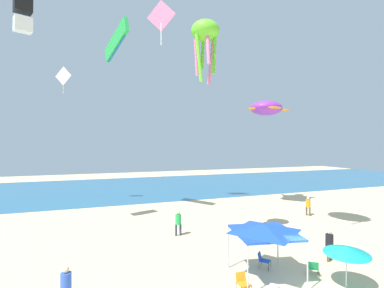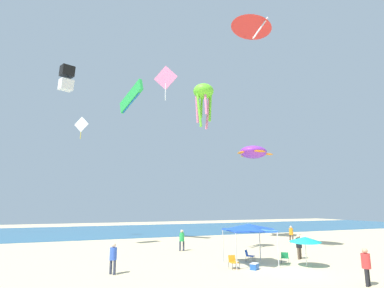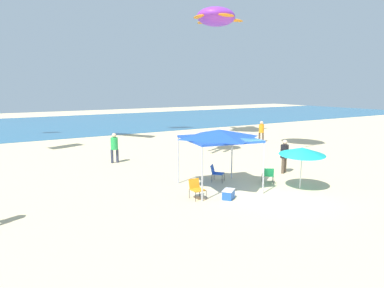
{
  "view_description": "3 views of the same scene",
  "coord_description": "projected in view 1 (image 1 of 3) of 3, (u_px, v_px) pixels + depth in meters",
  "views": [
    {
      "loc": [
        -10.02,
        -9.83,
        6.81
      ],
      "look_at": [
        -1.72,
        12.48,
        6.86
      ],
      "focal_mm": 26.45,
      "sensor_mm": 36.0,
      "label": 1
    },
    {
      "loc": [
        -13.83,
        -17.09,
        4.07
      ],
      "look_at": [
        -1.72,
        12.52,
        10.43
      ],
      "focal_mm": 28.87,
      "sensor_mm": 36.0,
      "label": 2
    },
    {
      "loc": [
        -11.28,
        -10.67,
        4.71
      ],
      "look_at": [
        -1.49,
        4.75,
        1.76
      ],
      "focal_mm": 33.65,
      "sensor_mm": 36.0,
      "label": 3
    }
  ],
  "objects": [
    {
      "name": "kite_diamond_pink",
      "position": [
        161.0,
        18.0,
        29.98
      ],
      "size": [
        2.63,
        2.17,
        4.79
      ],
      "rotation": [
        0.0,
        0.0,
        5.63
      ],
      "color": "pink"
    },
    {
      "name": "person_near_umbrella",
      "position": [
        66.0,
        285.0,
        11.59
      ],
      "size": [
        0.43,
        0.43,
        1.82
      ],
      "rotation": [
        0.0,
        0.0,
        2.17
      ],
      "color": "#33384C",
      "rests_on": "ground"
    },
    {
      "name": "person_kite_handler",
      "position": [
        178.0,
        221.0,
        21.14
      ],
      "size": [
        0.5,
        0.44,
        1.86
      ],
      "rotation": [
        0.0,
        0.0,
        3.04
      ],
      "color": "#33384C",
      "rests_on": "ground"
    },
    {
      "name": "beach_umbrella",
      "position": [
        347.0,
        250.0,
        13.4
      ],
      "size": [
        2.11,
        2.11,
        2.06
      ],
      "color": "silver",
      "rests_on": "ground"
    },
    {
      "name": "folding_chair_facing_ocean",
      "position": [
        263.0,
        259.0,
        15.63
      ],
      "size": [
        0.8,
        0.81,
        0.82
      ],
      "rotation": [
        0.0,
        0.0,
        0.72
      ],
      "color": "black",
      "rests_on": "ground"
    },
    {
      "name": "kite_octopus_lime",
      "position": [
        205.0,
        34.0,
        18.63
      ],
      "size": [
        1.87,
        1.87,
        4.15
      ],
      "rotation": [
        0.0,
        0.0,
        1.48
      ],
      "color": "#66D82D"
    },
    {
      "name": "person_beachcomber",
      "position": [
        308.0,
        205.0,
        27.08
      ],
      "size": [
        0.43,
        0.46,
        1.8
      ],
      "rotation": [
        0.0,
        0.0,
        1.9
      ],
      "color": "brown",
      "rests_on": "ground"
    },
    {
      "name": "folding_chair_right_of_tent",
      "position": [
        243.0,
        281.0,
        13.1
      ],
      "size": [
        0.56,
        0.64,
        0.82
      ],
      "rotation": [
        0.0,
        0.0,
        6.25
      ],
      "color": "black",
      "rests_on": "ground"
    },
    {
      "name": "kite_parafoil_green",
      "position": [
        116.0,
        41.0,
        26.29
      ],
      "size": [
        1.79,
        5.02,
        3.07
      ],
      "rotation": [
        0.0,
        0.0,
        1.87
      ],
      "color": "green"
    },
    {
      "name": "kite_turtle_purple",
      "position": [
        267.0,
        108.0,
        31.34
      ],
      "size": [
        5.58,
        5.6,
        1.58
      ],
      "rotation": [
        0.0,
        0.0,
        0.73
      ],
      "color": "purple"
    },
    {
      "name": "kite_box_black",
      "position": [
        23.0,
        15.0,
        20.92
      ],
      "size": [
        1.52,
        1.59,
        2.61
      ],
      "rotation": [
        0.0,
        0.0,
        3.46
      ],
      "color": "black"
    },
    {
      "name": "person_by_tent",
      "position": [
        329.0,
        243.0,
        16.53
      ],
      "size": [
        0.46,
        0.44,
        1.83
      ],
      "rotation": [
        0.0,
        0.0,
        3.55
      ],
      "color": "brown",
      "rests_on": "ground"
    },
    {
      "name": "kite_diamond_white",
      "position": [
        63.0,
        77.0,
        31.01
      ],
      "size": [
        1.69,
        1.24,
        2.95
      ],
      "rotation": [
        0.0,
        0.0,
        2.53
      ],
      "color": "white"
    },
    {
      "name": "canopy_tent",
      "position": [
        265.0,
        229.0,
        14.38
      ],
      "size": [
        3.53,
        3.59,
        2.76
      ],
      "rotation": [
        0.0,
        0.0,
        -0.2
      ],
      "color": "#B7B7BC",
      "rests_on": "ground"
    },
    {
      "name": "folding_chair_near_cooler",
      "position": [
        313.0,
        267.0,
        14.61
      ],
      "size": [
        0.79,
        0.81,
        0.82
      ],
      "rotation": [
        0.0,
        0.0,
        2.47
      ],
      "color": "black",
      "rests_on": "ground"
    },
    {
      "name": "ocean_strip",
      "position": [
        152.0,
        186.0,
        46.08
      ],
      "size": [
        120.0,
        26.22,
        0.02
      ],
      "primitive_type": "cube",
      "color": "#28668E",
      "rests_on": "ground"
    }
  ]
}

